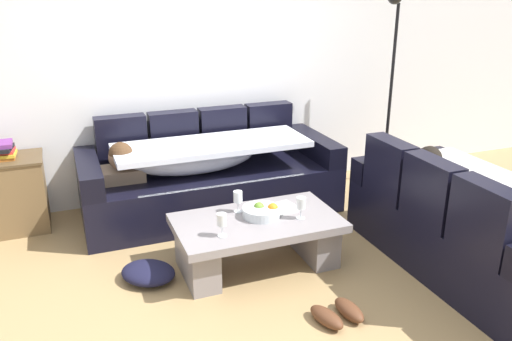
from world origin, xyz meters
TOP-DOWN VIEW (x-y plane):
  - ground_plane at (0.00, 0.00)m, footprint 14.00×14.00m
  - back_wall at (0.00, 2.15)m, footprint 9.00×0.10m
  - couch_along_wall at (0.09, 1.62)m, footprint 2.28×0.92m
  - couch_near_window at (1.59, -0.01)m, footprint 0.92×1.83m
  - coffee_table at (0.16, 0.53)m, footprint 1.20×0.68m
  - fruit_bowl at (0.21, 0.56)m, footprint 0.28×0.28m
  - wine_glass_near_left at (-0.16, 0.36)m, footprint 0.07×0.07m
  - wine_glass_near_right at (0.46, 0.42)m, footprint 0.07×0.07m
  - wine_glass_far_back at (0.07, 0.70)m, footprint 0.07×0.07m
  - open_magazine at (0.38, 0.63)m, footprint 0.32×0.26m
  - side_cabinet at (-1.63, 1.85)m, footprint 0.72×0.44m
  - book_stack_on_cabinet at (-1.55, 1.85)m, footprint 0.19×0.24m
  - floor_lamp at (2.01, 1.64)m, footprint 0.33×0.31m
  - pair_of_shoes at (0.39, -0.28)m, footprint 0.33×0.30m
  - crumpled_garment at (-0.64, 0.61)m, footprint 0.51×0.51m

SIDE VIEW (x-z plane):
  - ground_plane at x=0.00m, z-range 0.00..0.00m
  - pair_of_shoes at x=0.39m, z-range 0.00..0.09m
  - crumpled_garment at x=-0.64m, z-range 0.00..0.12m
  - coffee_table at x=0.16m, z-range 0.05..0.43m
  - side_cabinet at x=-1.63m, z-range 0.00..0.64m
  - couch_along_wall at x=0.09m, z-range -0.11..0.77m
  - couch_near_window at x=1.59m, z-range -0.11..0.77m
  - open_magazine at x=0.38m, z-range 0.38..0.39m
  - fruit_bowl at x=0.21m, z-range 0.37..0.47m
  - wine_glass_near_left at x=-0.16m, z-range 0.41..0.58m
  - wine_glass_near_right at x=0.46m, z-range 0.41..0.58m
  - wine_glass_far_back at x=0.07m, z-range 0.41..0.58m
  - book_stack_on_cabinet at x=-1.55m, z-range 0.64..0.78m
  - floor_lamp at x=2.01m, z-range 0.14..2.09m
  - back_wall at x=0.00m, z-range 0.00..2.70m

